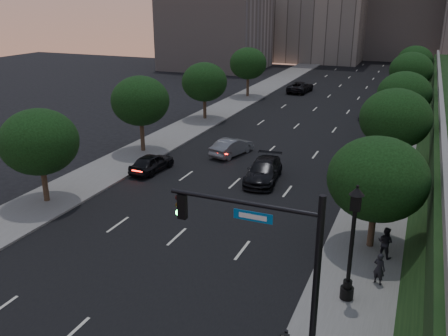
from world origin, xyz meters
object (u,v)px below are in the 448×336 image
at_px(sedan_mid_left, 232,147).
at_px(sedan_far_right, 369,112).
at_px(sedan_near_left, 152,163).
at_px(sedan_far_left, 300,87).
at_px(pedestrian_c, 373,180).
at_px(traffic_signal_mast, 285,279).
at_px(pedestrian_a, 379,269).
at_px(street_lamp, 351,249).
at_px(pedestrian_b, 385,242).
at_px(sedan_near_right, 263,171).

bearing_deg(sedan_mid_left, sedan_far_right, -101.48).
distance_m(sedan_near_left, sedan_far_left, 37.41).
bearing_deg(pedestrian_c, sedan_mid_left, -19.98).
bearing_deg(sedan_far_left, traffic_signal_mast, 107.98).
xyz_separation_m(sedan_near_left, pedestrian_a, (18.00, -9.54, 0.20)).
xyz_separation_m(street_lamp, sedan_far_right, (-3.30, 36.15, -1.94)).
distance_m(traffic_signal_mast, sedan_far_right, 41.24).
relative_size(street_lamp, pedestrian_c, 3.55).
bearing_deg(traffic_signal_mast, sedan_far_right, 92.36).
xyz_separation_m(traffic_signal_mast, sedan_far_left, (-12.75, 53.59, -2.89)).
bearing_deg(sedan_far_left, sedan_mid_left, 97.86).
bearing_deg(traffic_signal_mast, pedestrian_b, 73.30).
distance_m(sedan_mid_left, pedestrian_b, 19.09).
bearing_deg(street_lamp, pedestrian_a, 56.42).
distance_m(traffic_signal_mast, sedan_near_right, 19.08).
relative_size(sedan_far_right, pedestrian_c, 2.59).
xyz_separation_m(sedan_near_left, pedestrian_b, (18.03, -6.87, 0.25)).
height_order(sedan_far_right, pedestrian_a, pedestrian_a).
xyz_separation_m(sedan_far_right, pedestrian_b, (4.51, -31.71, 0.29)).
xyz_separation_m(sedan_far_left, pedestrian_a, (15.53, -46.87, 0.16)).
relative_size(pedestrian_a, pedestrian_c, 1.00).
xyz_separation_m(traffic_signal_mast, pedestrian_c, (1.24, 18.55, -2.73)).
relative_size(sedan_near_left, sedan_far_right, 1.05).
relative_size(sedan_near_left, sedan_far_left, 0.77).
distance_m(sedan_far_right, pedestrian_c, 22.74).
xyz_separation_m(street_lamp, sedan_near_right, (-8.13, 12.75, -1.84)).
bearing_deg(sedan_far_left, sedan_near_left, 90.82).
xyz_separation_m(sedan_near_left, sedan_mid_left, (4.24, 6.32, 0.01)).
xyz_separation_m(street_lamp, sedan_near_left, (-16.82, 11.31, -1.90)).
bearing_deg(sedan_far_right, pedestrian_a, -77.15).
bearing_deg(pedestrian_a, street_lamp, 80.90).
height_order(sedan_far_left, sedan_near_right, sedan_near_right).
bearing_deg(sedan_mid_left, traffic_signal_mast, 131.09).
distance_m(sedan_far_left, sedan_far_right, 16.68).
bearing_deg(pedestrian_a, pedestrian_c, -58.12).
height_order(street_lamp, pedestrian_b, street_lamp).
distance_m(street_lamp, sedan_near_left, 20.36).
xyz_separation_m(street_lamp, sedan_mid_left, (-12.59, 17.63, -1.89)).
height_order(sedan_near_right, pedestrian_b, pedestrian_b).
relative_size(street_lamp, sedan_mid_left, 1.25).
height_order(sedan_mid_left, sedan_far_left, sedan_far_left).
height_order(street_lamp, sedan_far_right, street_lamp).
distance_m(street_lamp, sedan_mid_left, 21.74).
relative_size(sedan_near_right, sedan_far_right, 1.33).
xyz_separation_m(sedan_mid_left, pedestrian_a, (13.76, -15.86, 0.20)).
bearing_deg(sedan_far_left, pedestrian_c, 116.36).
distance_m(sedan_mid_left, pedestrian_a, 21.00).
height_order(sedan_near_left, pedestrian_a, pedestrian_a).
bearing_deg(sedan_near_left, street_lamp, 150.49).
bearing_deg(sedan_near_left, pedestrian_b, 163.54).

